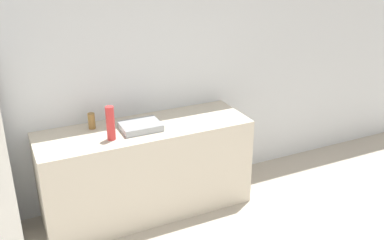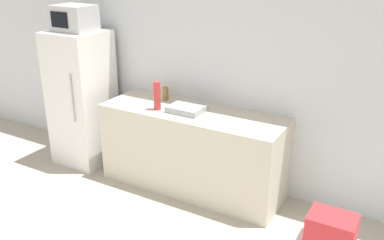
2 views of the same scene
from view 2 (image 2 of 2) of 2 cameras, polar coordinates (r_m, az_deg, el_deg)
The scene contains 8 objects.
wall_back at distance 4.53m, azimuth 3.04°, elevation 7.35°, with size 8.00×0.06×2.60m, color silver.
refrigerator at distance 5.22m, azimuth -14.45°, elevation 2.82°, with size 0.61×0.62×1.58m.
microwave at distance 5.01m, azimuth -15.46°, elevation 12.97°, with size 0.44×0.35×0.28m.
counter at distance 4.56m, azimuth 0.04°, elevation -4.04°, with size 1.96×0.65×0.88m, color beige.
sink_basin at distance 4.37m, azimuth -0.76°, elevation 1.50°, with size 0.36×0.28×0.06m, color #9EA3A8.
bottle_tall at distance 4.41m, azimuth -4.68°, elevation 3.23°, with size 0.07×0.07×0.30m, color red.
bottle_short at distance 4.72m, azimuth -3.54°, elevation 3.54°, with size 0.06×0.06×0.15m, color olive.
basket at distance 2.32m, azimuth 18.09°, elevation -13.79°, with size 0.23×0.18×0.16m, color red.
Camera 2 is at (1.98, -0.55, 2.41)m, focal length 40.00 mm.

